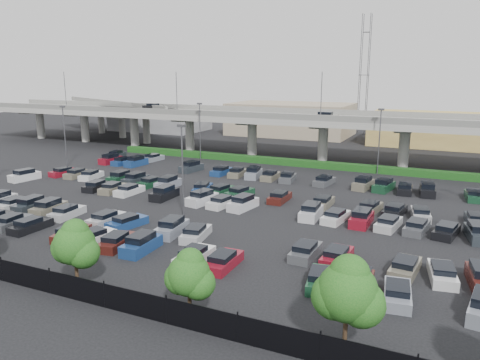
% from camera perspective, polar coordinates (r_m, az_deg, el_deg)
% --- Properties ---
extents(ground, '(280.00, 280.00, 0.00)m').
position_cam_1_polar(ground, '(59.33, -2.81, -2.37)').
color(ground, black).
extents(overpass, '(150.00, 13.00, 15.80)m').
position_cam_1_polar(overpass, '(87.32, 6.87, 7.17)').
color(overpass, gray).
rests_on(overpass, ground).
extents(on_ramp, '(50.93, 30.13, 8.80)m').
position_cam_1_polar(on_ramp, '(122.69, -15.35, 8.42)').
color(on_ramp, gray).
rests_on(on_ramp, ground).
extents(hedge, '(66.00, 1.60, 1.10)m').
position_cam_1_polar(hedge, '(81.60, 5.34, 2.24)').
color(hedge, '#113D13').
rests_on(hedge, ground).
extents(fence, '(70.00, 0.10, 2.00)m').
position_cam_1_polar(fence, '(37.99, -23.24, -11.07)').
color(fence, black).
rests_on(fence, ground).
extents(tree_row, '(65.07, 3.66, 5.94)m').
position_cam_1_polar(tree_row, '(37.44, -21.14, -6.93)').
color(tree_row, '#332316').
rests_on(tree_row, ground).
extents(parked_cars, '(63.08, 41.67, 1.67)m').
position_cam_1_polar(parked_cars, '(56.60, -5.39, -2.52)').
color(parked_cars, silver).
rests_on(parked_cars, ground).
extents(light_poles, '(66.90, 48.38, 10.30)m').
position_cam_1_polar(light_poles, '(61.69, -5.42, 4.11)').
color(light_poles, '#4B4B50').
rests_on(light_poles, ground).
extents(distant_buildings, '(138.00, 24.00, 9.00)m').
position_cam_1_polar(distant_buildings, '(113.97, 17.61, 6.38)').
color(distant_buildings, slate).
rests_on(distant_buildings, ground).
extents(comm_tower, '(2.40, 2.40, 30.00)m').
position_cam_1_polar(comm_tower, '(126.67, 14.90, 12.54)').
color(comm_tower, '#4B4B50').
rests_on(comm_tower, ground).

